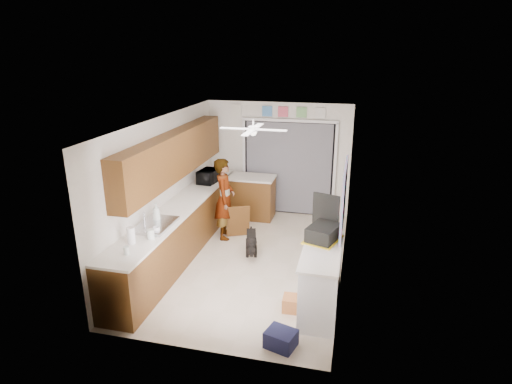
# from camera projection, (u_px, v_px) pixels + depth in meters

# --- Properties ---
(floor) EXTENTS (5.00, 5.00, 0.00)m
(floor) POSITION_uv_depth(u_px,v_px,m) (251.00, 259.00, 7.67)
(floor) COLOR beige
(floor) RESTS_ON ground
(ceiling) EXTENTS (5.00, 5.00, 0.00)m
(ceiling) POSITION_uv_depth(u_px,v_px,m) (250.00, 120.00, 6.87)
(ceiling) COLOR white
(ceiling) RESTS_ON ground
(wall_back) EXTENTS (3.20, 0.00, 3.20)m
(wall_back) POSITION_uv_depth(u_px,v_px,m) (278.00, 159.00, 9.57)
(wall_back) COLOR white
(wall_back) RESTS_ON ground
(wall_front) EXTENTS (3.20, 0.00, 3.20)m
(wall_front) POSITION_uv_depth(u_px,v_px,m) (198.00, 262.00, 4.97)
(wall_front) COLOR white
(wall_front) RESTS_ON ground
(wall_left) EXTENTS (0.00, 5.00, 5.00)m
(wall_left) POSITION_uv_depth(u_px,v_px,m) (164.00, 187.00, 7.63)
(wall_left) COLOR white
(wall_left) RESTS_ON ground
(wall_right) EXTENTS (0.00, 5.00, 5.00)m
(wall_right) POSITION_uv_depth(u_px,v_px,m) (346.00, 201.00, 6.92)
(wall_right) COLOR white
(wall_right) RESTS_ON ground
(left_base_cabinets) EXTENTS (0.60, 4.80, 0.90)m
(left_base_cabinets) POSITION_uv_depth(u_px,v_px,m) (182.00, 230.00, 7.82)
(left_base_cabinets) COLOR brown
(left_base_cabinets) RESTS_ON floor
(left_countertop) EXTENTS (0.62, 4.80, 0.04)m
(left_countertop) POSITION_uv_depth(u_px,v_px,m) (181.00, 206.00, 7.66)
(left_countertop) COLOR white
(left_countertop) RESTS_ON left_base_cabinets
(upper_cabinets) EXTENTS (0.32, 4.00, 0.80)m
(upper_cabinets) POSITION_uv_depth(u_px,v_px,m) (175.00, 155.00, 7.60)
(upper_cabinets) COLOR brown
(upper_cabinets) RESTS_ON wall_left
(sink_basin) EXTENTS (0.50, 0.76, 0.06)m
(sink_basin) POSITION_uv_depth(u_px,v_px,m) (156.00, 225.00, 6.73)
(sink_basin) COLOR silver
(sink_basin) RESTS_ON left_countertop
(faucet) EXTENTS (0.03, 0.03, 0.22)m
(faucet) POSITION_uv_depth(u_px,v_px,m) (144.00, 219.00, 6.74)
(faucet) COLOR silver
(faucet) RESTS_ON left_countertop
(peninsula_base) EXTENTS (1.00, 0.60, 0.90)m
(peninsula_base) POSITION_uv_depth(u_px,v_px,m) (251.00, 198.00, 9.48)
(peninsula_base) COLOR brown
(peninsula_base) RESTS_ON floor
(peninsula_top) EXTENTS (1.04, 0.64, 0.04)m
(peninsula_top) POSITION_uv_depth(u_px,v_px,m) (251.00, 177.00, 9.33)
(peninsula_top) COLOR white
(peninsula_top) RESTS_ON peninsula_base
(back_opening_recess) EXTENTS (2.00, 0.06, 2.10)m
(back_opening_recess) POSITION_uv_depth(u_px,v_px,m) (289.00, 168.00, 9.55)
(back_opening_recess) COLOR black
(back_opening_recess) RESTS_ON wall_back
(curtain_panel) EXTENTS (1.90, 0.03, 2.05)m
(curtain_panel) POSITION_uv_depth(u_px,v_px,m) (288.00, 169.00, 9.52)
(curtain_panel) COLOR slate
(curtain_panel) RESTS_ON wall_back
(door_trim_left) EXTENTS (0.06, 0.04, 2.10)m
(door_trim_left) POSITION_uv_depth(u_px,v_px,m) (244.00, 166.00, 9.75)
(door_trim_left) COLOR white
(door_trim_left) RESTS_ON wall_back
(door_trim_right) EXTENTS (0.06, 0.04, 2.10)m
(door_trim_right) POSITION_uv_depth(u_px,v_px,m) (335.00, 171.00, 9.30)
(door_trim_right) COLOR white
(door_trim_right) RESTS_ON wall_back
(door_trim_head) EXTENTS (2.10, 0.04, 0.06)m
(door_trim_head) POSITION_uv_depth(u_px,v_px,m) (289.00, 121.00, 9.18)
(door_trim_head) COLOR white
(door_trim_head) RESTS_ON wall_back
(header_frame_1) EXTENTS (0.22, 0.02, 0.22)m
(header_frame_1) POSITION_uv_depth(u_px,v_px,m) (267.00, 111.00, 9.26)
(header_frame_1) COLOR #4B88C9
(header_frame_1) RESTS_ON wall_back
(header_frame_2) EXTENTS (0.22, 0.02, 0.22)m
(header_frame_2) POSITION_uv_depth(u_px,v_px,m) (283.00, 112.00, 9.19)
(header_frame_2) COLOR #D55065
(header_frame_2) RESTS_ON wall_back
(header_frame_3) EXTENTS (0.22, 0.02, 0.22)m
(header_frame_3) POSITION_uv_depth(u_px,v_px,m) (302.00, 112.00, 9.10)
(header_frame_3) COLOR #74B869
(header_frame_3) RESTS_ON wall_back
(header_frame_4) EXTENTS (0.22, 0.02, 0.22)m
(header_frame_4) POSITION_uv_depth(u_px,v_px,m) (320.00, 113.00, 9.01)
(header_frame_4) COLOR silver
(header_frame_4) RESTS_ON wall_back
(route66_sign) EXTENTS (0.22, 0.02, 0.26)m
(route66_sign) POSITION_uv_depth(u_px,v_px,m) (236.00, 110.00, 9.42)
(route66_sign) COLOR silver
(route66_sign) RESTS_ON wall_back
(right_counter_base) EXTENTS (0.50, 1.40, 0.90)m
(right_counter_base) POSITION_uv_depth(u_px,v_px,m) (321.00, 280.00, 6.12)
(right_counter_base) COLOR white
(right_counter_base) RESTS_ON floor
(right_counter_top) EXTENTS (0.54, 1.44, 0.04)m
(right_counter_top) POSITION_uv_depth(u_px,v_px,m) (322.00, 250.00, 5.98)
(right_counter_top) COLOR white
(right_counter_top) RESTS_ON right_counter_base
(abstract_painting) EXTENTS (0.03, 1.15, 0.95)m
(abstract_painting) POSITION_uv_depth(u_px,v_px,m) (344.00, 198.00, 5.87)
(abstract_painting) COLOR #FD5DB8
(abstract_painting) RESTS_ON wall_right
(ceiling_fan) EXTENTS (1.14, 1.14, 0.24)m
(ceiling_fan) POSITION_uv_depth(u_px,v_px,m) (253.00, 129.00, 7.11)
(ceiling_fan) COLOR white
(ceiling_fan) RESTS_ON ceiling
(microwave) EXTENTS (0.39, 0.53, 0.28)m
(microwave) POSITION_uv_depth(u_px,v_px,m) (208.00, 176.00, 8.86)
(microwave) COLOR black
(microwave) RESTS_ON left_countertop
(soap_bottle) EXTENTS (0.16, 0.16, 0.32)m
(soap_bottle) POSITION_uv_depth(u_px,v_px,m) (156.00, 212.00, 6.86)
(soap_bottle) COLOR silver
(soap_bottle) RESTS_ON left_countertop
(cup) EXTENTS (0.14, 0.14, 0.09)m
(cup) POSITION_uv_depth(u_px,v_px,m) (156.00, 230.00, 6.50)
(cup) COLOR white
(cup) RESTS_ON left_countertop
(jar_a) EXTENTS (0.13, 0.13, 0.15)m
(jar_a) POSITION_uv_depth(u_px,v_px,m) (151.00, 234.00, 6.27)
(jar_a) COLOR silver
(jar_a) RESTS_ON left_countertop
(jar_b) EXTENTS (0.10, 0.10, 0.12)m
(jar_b) POSITION_uv_depth(u_px,v_px,m) (126.00, 251.00, 5.80)
(jar_b) COLOR silver
(jar_b) RESTS_ON left_countertop
(paper_towel_roll) EXTENTS (0.12, 0.12, 0.25)m
(paper_towel_roll) POSITION_uv_depth(u_px,v_px,m) (131.00, 235.00, 6.11)
(paper_towel_roll) COLOR white
(paper_towel_roll) RESTS_ON left_countertop
(suitcase) EXTENTS (0.52, 0.60, 0.22)m
(suitcase) POSITION_uv_depth(u_px,v_px,m) (323.00, 233.00, 6.23)
(suitcase) COLOR black
(suitcase) RESTS_ON right_counter_top
(suitcase_rim) EXTENTS (0.60, 0.69, 0.02)m
(suitcase_rim) POSITION_uv_depth(u_px,v_px,m) (323.00, 240.00, 6.27)
(suitcase_rim) COLOR yellow
(suitcase_rim) RESTS_ON suitcase
(suitcase_lid) EXTENTS (0.41, 0.16, 0.50)m
(suitcase_lid) POSITION_uv_depth(u_px,v_px,m) (326.00, 210.00, 6.42)
(suitcase_lid) COLOR black
(suitcase_lid) RESTS_ON suitcase
(cardboard_box) EXTENTS (0.35, 0.27, 0.21)m
(cardboard_box) POSITION_uv_depth(u_px,v_px,m) (295.00, 304.00, 6.16)
(cardboard_box) COLOR #C5703E
(cardboard_box) RESTS_ON floor
(navy_crate) EXTENTS (0.44, 0.40, 0.22)m
(navy_crate) POSITION_uv_depth(u_px,v_px,m) (281.00, 339.00, 5.41)
(navy_crate) COLOR #161837
(navy_crate) RESTS_ON floor
(cabinet_door_panel) EXTENTS (0.49, 0.35, 0.68)m
(cabinet_door_panel) POSITION_uv_depth(u_px,v_px,m) (238.00, 221.00, 8.47)
(cabinet_door_panel) COLOR brown
(cabinet_door_panel) RESTS_ON floor
(man) EXTENTS (0.48, 0.65, 1.62)m
(man) POSITION_uv_depth(u_px,v_px,m) (225.00, 199.00, 8.34)
(man) COLOR white
(man) RESTS_ON floor
(dog) EXTENTS (0.39, 0.63, 0.46)m
(dog) POSITION_uv_depth(u_px,v_px,m) (251.00, 242.00, 7.83)
(dog) COLOR black
(dog) RESTS_ON floor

